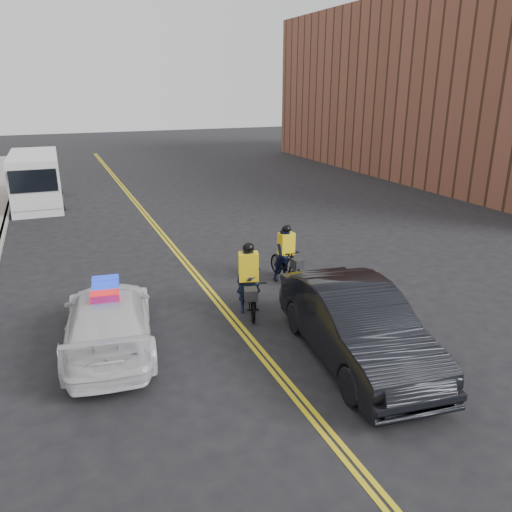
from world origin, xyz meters
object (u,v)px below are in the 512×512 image
object	(u,v)px
dark_sedan	(356,325)
cyclist_near	(249,288)
cargo_van	(36,181)
cyclist_far	(286,258)
police_cruiser	(109,319)

from	to	relation	value
dark_sedan	cyclist_near	xyz separation A→B (m)	(-1.24, 3.18, -0.17)
cargo_van	cyclist_near	size ratio (longest dim) A/B	2.92
cyclist_far	cyclist_near	bearing A→B (deg)	-144.98
dark_sedan	police_cruiser	bearing A→B (deg)	158.04
police_cruiser	cargo_van	distance (m)	16.38
police_cruiser	cyclist_near	distance (m)	3.70
dark_sedan	cyclist_near	size ratio (longest dim) A/B	2.45
cyclist_near	dark_sedan	bearing A→B (deg)	-51.66
police_cruiser	cyclist_near	world-z (taller)	cyclist_near
cyclist_far	dark_sedan	bearing A→B (deg)	-104.94
cargo_van	cyclist_near	xyz separation A→B (m)	(5.18, -15.76, -0.57)
police_cruiser	cyclist_far	xyz separation A→B (m)	(5.60, 2.28, 0.00)
cargo_van	cyclist_far	bearing A→B (deg)	-62.29
cargo_van	cyclist_near	world-z (taller)	cargo_van
cargo_van	cyclist_near	distance (m)	16.60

